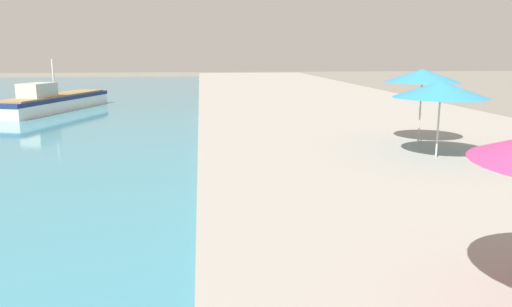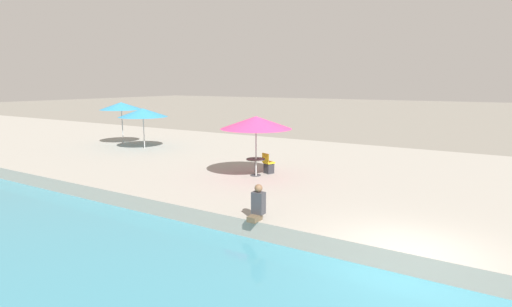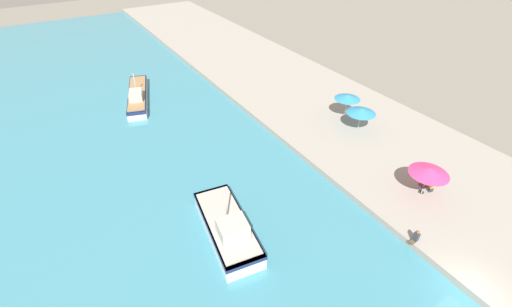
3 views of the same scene
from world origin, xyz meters
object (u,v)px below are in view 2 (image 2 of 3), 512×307
Objects in this scene: cafe_umbrella_pink at (256,123)px; cafe_chair_left at (268,166)px; cafe_umbrella_striped at (121,106)px; cafe_table at (256,164)px; cafe_umbrella_white at (143,113)px; person_at_quay at (258,204)px.

cafe_umbrella_pink is 2.15m from cafe_chair_left.
cafe_table is at bearing -104.71° from cafe_umbrella_striped.
cafe_umbrella_pink is 1.03× the size of cafe_umbrella_white.
cafe_umbrella_white is at bearing 73.95° from cafe_umbrella_pink.
cafe_chair_left is at bearing -19.78° from cafe_table.
cafe_umbrella_white is 10.19m from cafe_chair_left.
cafe_umbrella_white is at bearing 74.58° from cafe_table.
cafe_umbrella_pink is 3.75× the size of cafe_table.
person_at_quay is at bearing -43.39° from cafe_chair_left.
cafe_umbrella_pink is 5.69m from person_at_quay.
cafe_umbrella_white reaches higher than person_at_quay.
cafe_umbrella_white is at bearing -171.52° from cafe_chair_left.
cafe_chair_left is at bearing 26.82° from person_at_quay.
cafe_table is at bearing -105.42° from cafe_umbrella_white.
cafe_chair_left is at bearing -9.50° from cafe_umbrella_pink.
cafe_umbrella_striped is at bearing 62.42° from person_at_quay.
cafe_table is at bearing 32.24° from person_at_quay.
cafe_umbrella_striped is 12.81m from cafe_chair_left.
cafe_umbrella_pink is 10.09m from cafe_umbrella_white.
person_at_quay is (-4.70, -2.97, -0.07)m from cafe_table.
cafe_umbrella_white is 14.65m from person_at_quay.
cafe_umbrella_pink is at bearing -105.21° from cafe_umbrella_striped.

